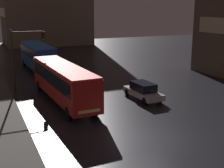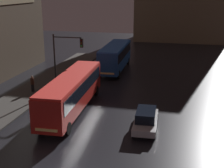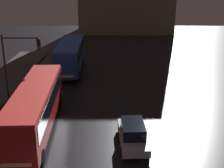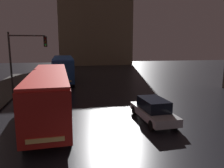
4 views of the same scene
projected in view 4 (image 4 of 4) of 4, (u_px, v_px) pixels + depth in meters
The scene contains 5 objects.
building_far_backdrop at pixel (94, 26), 57.68m from camera, with size 18.07×12.00×19.69m.
bus_near at pixel (50, 90), 14.98m from camera, with size 2.87×12.05×3.22m.
bus_far at pixel (63, 67), 29.35m from camera, with size 2.79×10.36×3.40m.
car_taxi at pixel (153, 110), 14.45m from camera, with size 1.90×4.55×1.52m.
traffic_light_main at pixel (24, 56), 18.66m from camera, with size 3.18×0.35×6.09m.
Camera 4 is at (-1.68, -5.27, 5.02)m, focal length 35.00 mm.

